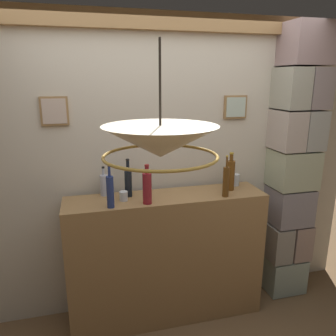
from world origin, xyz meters
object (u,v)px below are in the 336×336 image
Objects in this scene: liquor_bottle_rum at (231,175)px; liquor_bottle_brandy at (147,187)px; liquor_bottle_scotch at (110,191)px; pendant_lamp at (160,143)px; liquor_bottle_vodka at (128,182)px; glass_tumbler_highball at (124,196)px; liquor_bottle_bourbon at (226,181)px; liquor_bottle_gin at (104,185)px; glass_tumbler_rocks at (235,180)px.

liquor_bottle_rum is 0.76m from liquor_bottle_brandy.
liquor_bottle_brandy is at bearing 2.77° from liquor_bottle_scotch.
liquor_bottle_brandy is (-0.75, -0.14, -0.01)m from liquor_bottle_rum.
liquor_bottle_rum is 1.07× the size of liquor_bottle_brandy.
liquor_bottle_vodka is at bearing 93.10° from pendant_lamp.
liquor_bottle_brandy is 0.22m from glass_tumbler_highball.
liquor_bottle_scotch is 0.26m from liquor_bottle_vodka.
glass_tumbler_highball is at bearing -177.94° from liquor_bottle_rum.
pendant_lamp is at bearing -133.65° from liquor_bottle_bourbon.
liquor_bottle_gin is 2.34× the size of glass_tumbler_rocks.
liquor_bottle_vodka is (0.19, -0.07, 0.03)m from liquor_bottle_gin.
liquor_bottle_bourbon is at bearing -126.67° from liquor_bottle_rum.
liquor_bottle_brandy is (0.28, 0.01, -0.00)m from liquor_bottle_scotch.
glass_tumbler_rocks is at bearing 7.59° from glass_tumbler_highball.
glass_tumbler_highball is at bearing 148.23° from liquor_bottle_brandy.
liquor_bottle_vodka is (-0.76, 0.20, -0.01)m from liquor_bottle_bourbon.
liquor_bottle_gin is 0.74× the size of liquor_bottle_rum.
liquor_bottle_bourbon is at bearing -0.32° from liquor_bottle_brandy.
pendant_lamp reaches higher than liquor_bottle_bourbon.
glass_tumbler_rocks is (1.15, -0.02, -0.04)m from liquor_bottle_gin.
liquor_bottle_rum is at bearing 10.42° from liquor_bottle_brandy.
glass_tumbler_rocks is at bearing 12.71° from liquor_bottle_scotch.
liquor_bottle_bourbon reaches higher than glass_tumbler_highball.
liquor_bottle_gin is at bearing 159.03° from liquor_bottle_vodka.
liquor_bottle_bourbon reaches higher than glass_tumbler_rocks.
liquor_bottle_bourbon is 4.59× the size of glass_tumbler_highball.
liquor_bottle_rum is 0.16m from glass_tumbler_rocks.
liquor_bottle_brandy is at bearing 179.68° from liquor_bottle_bourbon.
pendant_lamp reaches higher than liquor_bottle_brandy.
liquor_bottle_rum is at bearing 8.37° from liquor_bottle_scotch.
liquor_bottle_scotch and liquor_bottle_bourbon have the same top height.
liquor_bottle_scotch reaches higher than liquor_bottle_vodka.
liquor_bottle_vodka is (0.16, 0.21, -0.01)m from liquor_bottle_scotch.
liquor_bottle_scotch is (0.03, -0.28, 0.04)m from liquor_bottle_gin.
liquor_bottle_gin is 0.71× the size of liquor_bottle_scotch.
liquor_bottle_scotch is 0.19m from glass_tumbler_highball.
pendant_lamp reaches higher than glass_tumbler_rocks.
liquor_bottle_gin is 0.79× the size of liquor_bottle_brandy.
liquor_bottle_scotch reaches higher than liquor_bottle_brandy.
liquor_bottle_brandy is 0.52× the size of pendant_lamp.
glass_tumbler_rocks reaches higher than glass_tumbler_highball.
liquor_bottle_scotch is 4.59× the size of glass_tumbler_highball.
liquor_bottle_brandy is (0.12, -0.19, 0.01)m from liquor_bottle_vodka.
glass_tumbler_highball is (-0.92, -0.03, -0.10)m from liquor_bottle_rum.
liquor_bottle_vodka is 1.02× the size of liquor_bottle_brandy.
liquor_bottle_scotch is 0.28m from liquor_bottle_brandy.
liquor_bottle_rum reaches higher than liquor_bottle_brandy.
liquor_bottle_brandy reaches higher than glass_tumbler_rocks.
liquor_bottle_brandy is 0.89m from pendant_lamp.
pendant_lamp is (-0.81, -0.88, 0.48)m from liquor_bottle_rum.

